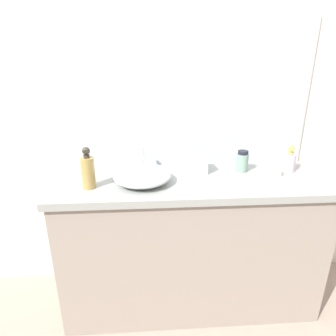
{
  "coord_description": "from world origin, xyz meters",
  "views": [
    {
      "loc": [
        -0.17,
        -1.16,
        1.57
      ],
      "look_at": [
        -0.06,
        0.39,
        1.0
      ],
      "focal_mm": 30.29,
      "sensor_mm": 36.0,
      "label": 1
    }
  ],
  "objects": [
    {
      "name": "bathroom_wall_rear",
      "position": [
        0.0,
        0.73,
        1.3
      ],
      "size": [
        6.0,
        0.06,
        2.6
      ],
      "primitive_type": "cube",
      "color": "silver",
      "rests_on": "ground"
    },
    {
      "name": "vanity_counter",
      "position": [
        0.09,
        0.41,
        0.46
      ],
      "size": [
        1.64,
        0.56,
        0.92
      ],
      "color": "gray",
      "rests_on": "ground"
    },
    {
      "name": "wall_mirror_panel",
      "position": [
        0.09,
        0.69,
        1.38
      ],
      "size": [
        1.59,
        0.01,
        0.94
      ],
      "primitive_type": "cube",
      "color": "#B2BCC6",
      "rests_on": "vanity_counter"
    },
    {
      "name": "sink_basin",
      "position": [
        -0.21,
        0.37,
        0.96
      ],
      "size": [
        0.33,
        0.34,
        0.09
      ],
      "primitive_type": "ellipsoid",
      "color": "silver",
      "rests_on": "vanity_counter"
    },
    {
      "name": "faucet",
      "position": [
        -0.21,
        0.55,
        1.01
      ],
      "size": [
        0.03,
        0.14,
        0.16
      ],
      "color": "silver",
      "rests_on": "vanity_counter"
    },
    {
      "name": "soap_dispenser",
      "position": [
        0.73,
        0.5,
        0.98
      ],
      "size": [
        0.07,
        0.07,
        0.17
      ],
      "color": "silver",
      "rests_on": "vanity_counter"
    },
    {
      "name": "lotion_bottle",
      "position": [
        -0.5,
        0.32,
        1.02
      ],
      "size": [
        0.07,
        0.07,
        0.24
      ],
      "color": "#A38746",
      "rests_on": "vanity_counter"
    },
    {
      "name": "perfume_bottle",
      "position": [
        0.43,
        0.52,
        0.98
      ],
      "size": [
        0.07,
        0.07,
        0.14
      ],
      "color": "gray",
      "rests_on": "vanity_counter"
    },
    {
      "name": "tissue_box",
      "position": [
        0.13,
        0.52,
        0.98
      ],
      "size": [
        0.13,
        0.13,
        0.16
      ],
      "color": "#B3C5C1",
      "rests_on": "vanity_counter"
    },
    {
      "name": "candle_jar",
      "position": [
        0.62,
        0.43,
        0.94
      ],
      "size": [
        0.06,
        0.06,
        0.04
      ],
      "primitive_type": "cylinder",
      "color": "silver",
      "rests_on": "vanity_counter"
    }
  ]
}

